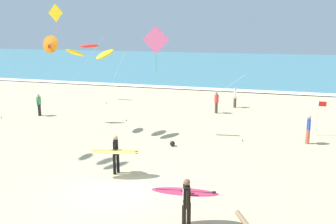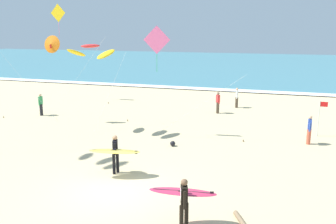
{
  "view_description": "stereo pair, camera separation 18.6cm",
  "coord_description": "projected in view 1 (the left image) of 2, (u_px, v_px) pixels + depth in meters",
  "views": [
    {
      "loc": [
        5.82,
        -11.71,
        6.04
      ],
      "look_at": [
        0.89,
        4.23,
        2.22
      ],
      "focal_mm": 38.52,
      "sensor_mm": 36.0,
      "label": 1
    },
    {
      "loc": [
        6.0,
        -11.66,
        6.04
      ],
      "look_at": [
        0.89,
        4.23,
        2.22
      ],
      "focal_mm": 38.52,
      "sensor_mm": 36.0,
      "label": 2
    }
  ],
  "objects": [
    {
      "name": "shoreline_foam",
      "position": [
        219.0,
        89.0,
        36.8
      ],
      "size": [
        160.0,
        1.69,
        0.01
      ],
      "primitive_type": "cube",
      "color": "white",
      "rests_on": "ocean_water"
    },
    {
      "name": "kite_delta_amber_distant",
      "position": [
        50.0,
        45.0,
        22.85
      ],
      "size": [
        4.93,
        0.41,
        5.71
      ],
      "color": "orange",
      "rests_on": "ground"
    },
    {
      "name": "bystander_white_top",
      "position": [
        235.0,
        97.0,
        28.48
      ],
      "size": [
        0.22,
        0.5,
        1.59
      ],
      "color": "#4C3D2D",
      "rests_on": "ground"
    },
    {
      "name": "ocean_water",
      "position": [
        246.0,
        64.0,
        64.47
      ],
      "size": [
        160.0,
        60.0,
        0.08
      ],
      "primitive_type": "cube",
      "color": "teal",
      "rests_on": "ground"
    },
    {
      "name": "beach_ball",
      "position": [
        172.0,
        144.0,
        19.12
      ],
      "size": [
        0.28,
        0.28,
        0.28
      ],
      "primitive_type": "sphere",
      "color": "black",
      "rests_on": "ground"
    },
    {
      "name": "surfer_lead",
      "position": [
        116.0,
        152.0,
        15.1
      ],
      "size": [
        2.18,
        1.34,
        1.71
      ],
      "color": "black",
      "rests_on": "ground"
    },
    {
      "name": "kite_diamond_rose_far",
      "position": [
        158.0,
        42.0,
        19.96
      ],
      "size": [
        5.76,
        0.31,
        6.27
      ],
      "color": "pink",
      "rests_on": "ground"
    },
    {
      "name": "surfer_trailing",
      "position": [
        186.0,
        197.0,
        11.03
      ],
      "size": [
        2.2,
        1.26,
        1.71
      ],
      "color": "black",
      "rests_on": "ground"
    },
    {
      "name": "bystander_red_top",
      "position": [
        216.0,
        102.0,
        26.55
      ],
      "size": [
        0.34,
        0.41,
        1.59
      ],
      "color": "#4C3D2D",
      "rests_on": "ground"
    },
    {
      "name": "lifeguard_flag",
      "position": [
        319.0,
        115.0,
        20.76
      ],
      "size": [
        0.45,
        0.05,
        2.1
      ],
      "color": "silver",
      "rests_on": "ground"
    },
    {
      "name": "kite_diamond_golden_mid",
      "position": [
        57.0,
        15.0,
        30.27
      ],
      "size": [
        5.42,
        0.56,
        8.17
      ],
      "color": "yellow",
      "rests_on": "ground"
    },
    {
      "name": "bystander_green_top",
      "position": [
        39.0,
        105.0,
        25.74
      ],
      "size": [
        0.22,
        0.5,
        1.59
      ],
      "color": "black",
      "rests_on": "ground"
    },
    {
      "name": "ground_plane",
      "position": [
        114.0,
        190.0,
        13.93
      ],
      "size": [
        160.0,
        160.0,
        0.0
      ],
      "primitive_type": "plane",
      "color": "#CCB789"
    },
    {
      "name": "kite_arc_scarlet_near",
      "position": [
        90.0,
        51.0,
        20.54
      ],
      "size": [
        3.14,
        4.23,
        5.24
      ],
      "color": "yellow",
      "rests_on": "ground"
    },
    {
      "name": "bystander_blue_top",
      "position": [
        308.0,
        129.0,
        19.38
      ],
      "size": [
        0.22,
        0.5,
        1.59
      ],
      "color": "#D8593F",
      "rests_on": "ground"
    }
  ]
}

